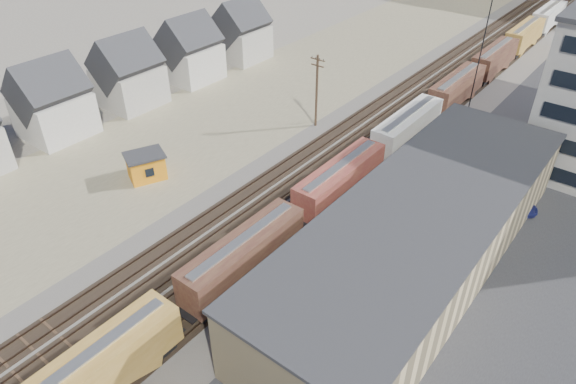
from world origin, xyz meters
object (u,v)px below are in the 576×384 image
Objects in this scene: maintenance_shed at (146,166)px; utility_pole_north at (317,90)px; freight_train at (434,106)px; parked_car_blue at (521,201)px.

utility_pole_north is at bearing 71.17° from maintenance_shed.
utility_pole_north reaches higher than freight_train.
utility_pole_north is 1.88× the size of maintenance_shed.
freight_train is 38.35m from maintenance_shed.
parked_car_blue is (28.18, -1.60, -4.62)m from utility_pole_north.
maintenance_shed reaches higher than parked_car_blue.
parked_car_blue is at bearing -36.23° from freight_train.
freight_train is 11.97× the size of utility_pole_north.
utility_pole_north is 2.03× the size of parked_car_blue.
maintenance_shed is 41.63m from parked_car_blue.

